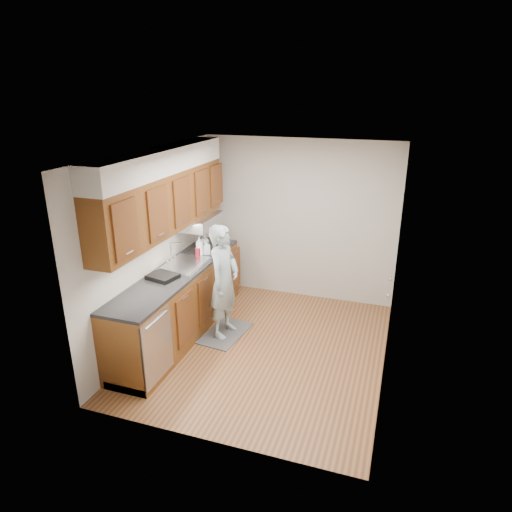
{
  "coord_description": "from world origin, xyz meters",
  "views": [
    {
      "loc": [
        1.54,
        -4.91,
        3.2
      ],
      "look_at": [
        -0.2,
        0.25,
        1.17
      ],
      "focal_mm": 32.0,
      "sensor_mm": 36.0,
      "label": 1
    }
  ],
  "objects": [
    {
      "name": "floor",
      "position": [
        0.0,
        0.0,
        0.0
      ],
      "size": [
        3.5,
        3.5,
        0.0
      ],
      "primitive_type": "plane",
      "color": "brown",
      "rests_on": "ground"
    },
    {
      "name": "ceiling",
      "position": [
        0.0,
        0.0,
        2.5
      ],
      "size": [
        3.5,
        3.5,
        0.0
      ],
      "primitive_type": "plane",
      "rotation": [
        3.14,
        0.0,
        0.0
      ],
      "color": "white",
      "rests_on": "wall_left"
    },
    {
      "name": "wall_left",
      "position": [
        -1.5,
        0.0,
        1.25
      ],
      "size": [
        0.02,
        3.5,
        2.5
      ],
      "primitive_type": "cube",
      "color": "#B5B1A9",
      "rests_on": "floor"
    },
    {
      "name": "wall_right",
      "position": [
        1.5,
        0.0,
        1.25
      ],
      "size": [
        0.02,
        3.5,
        2.5
      ],
      "primitive_type": "cube",
      "color": "#B5B1A9",
      "rests_on": "floor"
    },
    {
      "name": "wall_back",
      "position": [
        0.0,
        1.75,
        1.25
      ],
      "size": [
        3.0,
        0.02,
        2.5
      ],
      "primitive_type": "cube",
      "color": "#B5B1A9",
      "rests_on": "floor"
    },
    {
      "name": "counter",
      "position": [
        -1.2,
        -0.0,
        0.49
      ],
      "size": [
        0.64,
        2.8,
        1.3
      ],
      "color": "brown",
      "rests_on": "floor"
    },
    {
      "name": "upper_cabinets",
      "position": [
        -1.33,
        0.05,
        1.95
      ],
      "size": [
        0.47,
        2.8,
        1.21
      ],
      "color": "brown",
      "rests_on": "wall_left"
    },
    {
      "name": "closet_door",
      "position": [
        1.49,
        0.3,
        1.02
      ],
      "size": [
        0.02,
        1.22,
        2.05
      ],
      "primitive_type": "cube",
      "color": "silver",
      "rests_on": "wall_right"
    },
    {
      "name": "floor_mat",
      "position": [
        -0.62,
        0.18,
        0.01
      ],
      "size": [
        0.57,
        0.86,
        0.02
      ],
      "primitive_type": "cube",
      "rotation": [
        0.0,
        0.0,
        -0.11
      ],
      "color": "#575659",
      "rests_on": "floor"
    },
    {
      "name": "person",
      "position": [
        -0.62,
        0.18,
        0.89
      ],
      "size": [
        0.47,
        0.65,
        1.75
      ],
      "primitive_type": "imported",
      "rotation": [
        0.0,
        0.0,
        1.48
      ],
      "color": "#8FA7AE",
      "rests_on": "floor_mat"
    },
    {
      "name": "soap_bottle_a",
      "position": [
        -1.16,
        0.58,
        1.09
      ],
      "size": [
        0.15,
        0.15,
        0.3
      ],
      "primitive_type": "imported",
      "rotation": [
        0.0,
        0.0,
        0.35
      ],
      "color": "silver",
      "rests_on": "counter"
    },
    {
      "name": "soap_bottle_b",
      "position": [
        -1.1,
        0.68,
        1.05
      ],
      "size": [
        0.14,
        0.14,
        0.22
      ],
      "primitive_type": "imported",
      "rotation": [
        0.0,
        0.0,
        -0.85
      ],
      "color": "silver",
      "rests_on": "counter"
    },
    {
      "name": "soap_bottle_c",
      "position": [
        -1.28,
        1.02,
        1.03
      ],
      "size": [
        0.19,
        0.19,
        0.18
      ],
      "primitive_type": "imported",
      "rotation": [
        0.0,
        0.0,
        0.7
      ],
      "color": "silver",
      "rests_on": "counter"
    },
    {
      "name": "soda_can",
      "position": [
        -1.16,
        0.54,
        1.01
      ],
      "size": [
        0.09,
        0.09,
        0.13
      ],
      "primitive_type": "cylinder",
      "rotation": [
        0.0,
        0.0,
        -0.27
      ],
      "color": "#B71F33",
      "rests_on": "counter"
    },
    {
      "name": "steel_can",
      "position": [
        -1.03,
        0.82,
        1.0
      ],
      "size": [
        0.07,
        0.07,
        0.11
      ],
      "primitive_type": "cylinder",
      "rotation": [
        0.0,
        0.0,
        0.19
      ],
      "color": "#A5A5AA",
      "rests_on": "counter"
    },
    {
      "name": "dish_rack",
      "position": [
        -1.25,
        -0.31,
        0.97
      ],
      "size": [
        0.4,
        0.36,
        0.05
      ],
      "primitive_type": "cube",
      "rotation": [
        0.0,
        0.0,
        -0.22
      ],
      "color": "black",
      "rests_on": "counter"
    }
  ]
}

